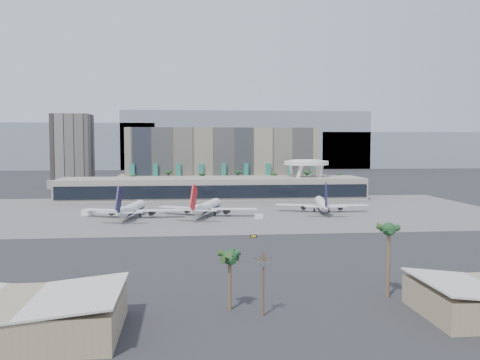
{
  "coord_description": "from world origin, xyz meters",
  "views": [
    {
      "loc": [
        -16.22,
        -191.1,
        31.73
      ],
      "look_at": [
        8.01,
        40.0,
        15.53
      ],
      "focal_mm": 40.0,
      "sensor_mm": 36.0,
      "label": 1
    }
  ],
  "objects": [
    {
      "name": "service_vehicle_b",
      "position": [
        14.85,
        28.97,
        0.93
      ],
      "size": [
        3.89,
        2.57,
        1.87
      ],
      "primitive_type": "cube",
      "rotation": [
        0.0,
        0.0,
        -0.14
      ],
      "color": "silver",
      "rests_on": "ground"
    },
    {
      "name": "mountain_ridge",
      "position": [
        27.88,
        470.0,
        29.89
      ],
      "size": [
        680.0,
        60.0,
        70.0
      ],
      "color": "gray",
      "rests_on": "ground"
    },
    {
      "name": "hotel",
      "position": [
        10.0,
        174.41,
        16.81
      ],
      "size": [
        140.0,
        30.0,
        42.0
      ],
      "color": "gray",
      "rests_on": "ground"
    },
    {
      "name": "airliner_centre",
      "position": [
        -6.68,
        39.33,
        3.96
      ],
      "size": [
        42.48,
        43.95,
        15.7
      ],
      "rotation": [
        0.0,
        0.0,
        -0.32
      ],
      "color": "white",
      "rests_on": "ground"
    },
    {
      "name": "hangar_left",
      "position": [
        -45.0,
        -102.0,
        3.2
      ],
      "size": [
        36.65,
        22.6,
        7.55
      ],
      "color": "#998B66",
      "rests_on": "ground"
    },
    {
      "name": "palm_row",
      "position": [
        7.0,
        145.0,
        10.5
      ],
      "size": [
        157.8,
        2.8,
        13.1
      ],
      "color": "brown",
      "rests_on": "ground"
    },
    {
      "name": "airliner_right",
      "position": [
        46.41,
        46.73,
        3.79
      ],
      "size": [
        41.73,
        43.29,
        15.03
      ],
      "rotation": [
        0.0,
        0.0,
        -0.17
      ],
      "color": "white",
      "rests_on": "ground"
    },
    {
      "name": "apron_pad",
      "position": [
        0.0,
        55.0,
        0.03
      ],
      "size": [
        260.0,
        130.0,
        0.06
      ],
      "primitive_type": "cube",
      "color": "#5B5B59",
      "rests_on": "ground"
    },
    {
      "name": "terminal",
      "position": [
        0.0,
        109.84,
        6.52
      ],
      "size": [
        170.0,
        32.5,
        14.5
      ],
      "color": "gray",
      "rests_on": "ground"
    },
    {
      "name": "saucer_structure",
      "position": [
        55.0,
        116.0,
        18.45
      ],
      "size": [
        26.0,
        26.0,
        21.89
      ],
      "color": "white",
      "rests_on": "ground"
    },
    {
      "name": "office_tower",
      "position": [
        -95.0,
        200.0,
        22.94
      ],
      "size": [
        30.0,
        30.0,
        52.0
      ],
      "color": "black",
      "rests_on": "ground"
    },
    {
      "name": "utility_pole",
      "position": [
        -2.0,
        -96.09,
        7.14
      ],
      "size": [
        3.2,
        0.85,
        12.0
      ],
      "color": "#4C3826",
      "rests_on": "ground"
    },
    {
      "name": "service_vehicle_a",
      "position": [
        -58.5,
        45.95,
        1.13
      ],
      "size": [
        4.95,
        3.05,
        2.26
      ],
      "primitive_type": "cube",
      "rotation": [
        0.0,
        0.0,
        -0.18
      ],
      "color": "white",
      "rests_on": "ground"
    },
    {
      "name": "taxiway_sign",
      "position": [
        6.75,
        -15.43,
        0.5
      ],
      "size": [
        2.22,
        0.95,
        1.01
      ],
      "rotation": [
        0.0,
        0.0,
        0.3
      ],
      "color": "black",
      "rests_on": "ground"
    },
    {
      "name": "near_palm_a",
      "position": [
        -7.77,
        -91.8,
        8.69
      ],
      "size": [
        6.0,
        6.0,
        11.52
      ],
      "color": "brown",
      "rests_on": "ground"
    },
    {
      "name": "airliner_left",
      "position": [
        -38.55,
        36.75,
        3.86
      ],
      "size": [
        42.5,
        44.07,
        15.29
      ],
      "rotation": [
        0.0,
        0.0,
        -0.16
      ],
      "color": "white",
      "rests_on": "ground"
    },
    {
      "name": "near_palm_b",
      "position": [
        25.22,
        -87.03,
        12.66
      ],
      "size": [
        6.0,
        6.0,
        15.59
      ],
      "color": "brown",
      "rests_on": "ground"
    },
    {
      "name": "ground",
      "position": [
        0.0,
        0.0,
        0.0
      ],
      "size": [
        900.0,
        900.0,
        0.0
      ],
      "primitive_type": "plane",
      "color": "#232326",
      "rests_on": "ground"
    }
  ]
}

